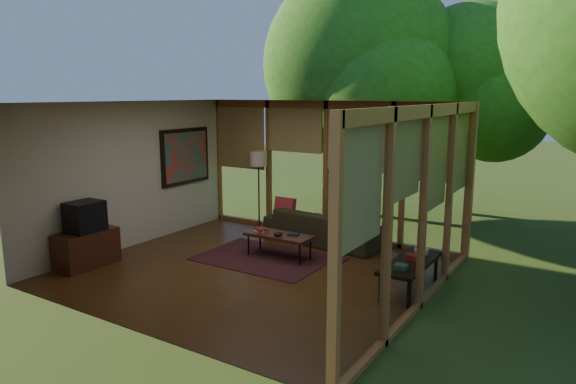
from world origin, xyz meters
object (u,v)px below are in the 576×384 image
Objects in this scene: floor_lamp at (259,163)px; television at (85,217)px; sofa at (319,227)px; side_console at (407,264)px; media_cabinet at (87,249)px; coffee_table at (279,236)px.

television is at bearing -105.96° from floor_lamp.
television is (-2.58, -3.28, 0.54)m from sofa.
media_cabinet is at bearing -159.88° from side_console.
sofa is 1.52× the size of side_console.
television is at bearing 57.87° from sofa.
floor_lamp is (-1.58, 0.23, 1.10)m from sofa.
floor_lamp reaches higher than television.
coffee_table is (2.46, 2.08, 0.09)m from media_cabinet.
television is 5.19m from side_console.
television is at bearing 0.00° from media_cabinet.
television is 0.33× the size of floor_lamp.
media_cabinet is (-2.60, -3.28, -0.01)m from sofa.
television is (0.02, 0.00, 0.55)m from media_cabinet.
floor_lamp is at bearing 73.74° from media_cabinet.
television reaches higher than side_console.
side_console is (2.27, -1.49, 0.10)m from sofa.
side_console is at bearing 20.19° from television.
coffee_table is (2.44, 2.08, -0.46)m from television.
coffee_table is (-0.14, -1.20, 0.08)m from sofa.
floor_lamp is at bearing -2.18° from sofa.
side_console is (4.87, 1.78, 0.11)m from media_cabinet.
sofa is 4.18m from media_cabinet.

